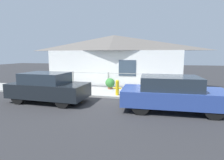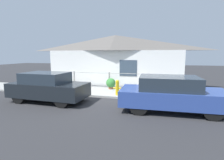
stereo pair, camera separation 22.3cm
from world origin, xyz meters
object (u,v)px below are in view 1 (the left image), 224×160
car_left (48,87)px  potted_plant_near_hydrant (110,83)px  fire_hydrant (117,87)px  car_right (172,93)px

car_left → potted_plant_near_hydrant: (2.20, 3.17, -0.23)m
car_left → fire_hydrant: size_ratio=4.55×
car_right → potted_plant_near_hydrant: size_ratio=6.08×
car_right → potted_plant_near_hydrant: (-3.31, 3.17, -0.23)m
car_left → car_right: (5.51, -0.00, 0.00)m
car_left → potted_plant_near_hydrant: 3.86m
car_left → potted_plant_near_hydrant: size_ratio=5.47×
fire_hydrant → potted_plant_near_hydrant: (-0.76, 1.51, -0.06)m
car_right → fire_hydrant: size_ratio=5.07×
fire_hydrant → car_right: bearing=-33.0°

